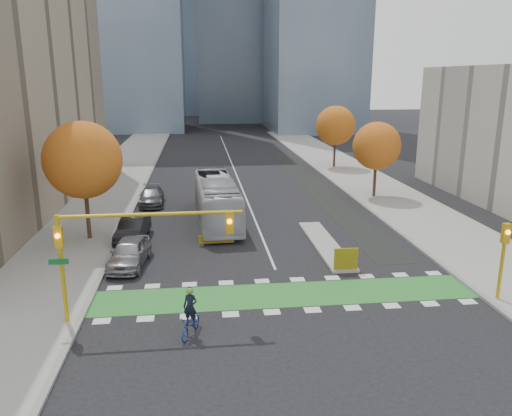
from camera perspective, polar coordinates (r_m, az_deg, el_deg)
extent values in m
plane|color=black|center=(25.09, 4.00, -11.26)|extent=(300.00, 300.00, 0.00)
cube|color=gray|center=(44.50, -18.33, -0.23)|extent=(7.00, 120.00, 0.15)
cube|color=gray|center=(47.03, 15.83, 0.74)|extent=(7.00, 120.00, 0.15)
cube|color=gray|center=(43.91, -13.86, -0.10)|extent=(0.30, 120.00, 0.16)
cube|color=gray|center=(45.82, 11.78, 0.64)|extent=(0.30, 120.00, 0.16)
cube|color=#297D2B|center=(26.42, 3.40, -9.84)|extent=(20.00, 3.00, 0.01)
cube|color=silver|center=(63.26, -2.62, 4.71)|extent=(0.15, 70.00, 0.01)
cube|color=black|center=(54.58, 6.02, 3.04)|extent=(2.50, 50.00, 0.01)
cube|color=gray|center=(34.02, 7.89, -4.11)|extent=(1.60, 10.00, 0.16)
cube|color=yellow|center=(29.44, 10.24, -5.75)|extent=(1.40, 0.12, 1.30)
cylinder|color=#332114|center=(35.99, -18.77, 0.50)|extent=(0.28, 0.28, 5.25)
sphere|color=#B84416|center=(35.41, -19.17, 5.21)|extent=(5.20, 5.20, 5.20)
cylinder|color=#332114|center=(47.86, 13.45, 3.83)|extent=(0.28, 0.28, 4.55)
sphere|color=#B84416|center=(47.45, 13.64, 6.92)|extent=(4.40, 4.40, 4.40)
cylinder|color=#332114|center=(63.03, 8.98, 6.76)|extent=(0.28, 0.28, 4.90)
sphere|color=#B84416|center=(62.71, 9.08, 9.29)|extent=(4.80, 4.80, 4.80)
cylinder|color=#BF9914|center=(24.03, -21.27, -6.74)|extent=(0.20, 0.20, 5.20)
cylinder|color=#BF9914|center=(22.54, -11.99, -0.72)|extent=(8.20, 0.16, 0.16)
cube|color=#BF9914|center=(23.52, -21.63, -3.10)|extent=(0.35, 0.28, 1.00)
sphere|color=orange|center=(23.32, -21.76, -3.00)|extent=(0.22, 0.22, 0.22)
cube|color=#BF9914|center=(22.60, -3.06, -1.69)|extent=(0.35, 0.28, 1.00)
sphere|color=orange|center=(22.40, -3.03, -1.57)|extent=(0.22, 0.22, 0.22)
cube|color=#0C5926|center=(23.46, -21.64, -5.72)|extent=(0.85, 0.04, 0.25)
cylinder|color=#BF9914|center=(27.71, 26.27, -5.77)|extent=(0.18, 0.18, 4.00)
cube|color=#BF9914|center=(27.24, 26.65, -2.61)|extent=(0.35, 0.28, 1.00)
sphere|color=orange|center=(27.07, 26.88, -2.51)|extent=(0.22, 0.22, 0.22)
imported|color=navy|center=(22.55, -7.45, -13.07)|extent=(1.33, 2.04, 1.01)
imported|color=black|center=(22.17, -7.52, -11.10)|extent=(0.74, 0.61, 1.72)
sphere|color=#597F2D|center=(21.87, -7.59, -9.41)|extent=(0.29, 0.29, 0.29)
imported|color=#B3B7BC|center=(39.05, -4.52, 0.95)|extent=(3.44, 12.42, 3.43)
imported|color=gray|center=(30.87, -14.27, -4.95)|extent=(2.52, 5.06, 1.66)
imported|color=black|center=(35.65, -13.91, -2.35)|extent=(2.18, 4.88, 1.56)
imported|color=#4F4F54|center=(45.26, -11.86, 1.32)|extent=(2.17, 5.10, 1.47)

